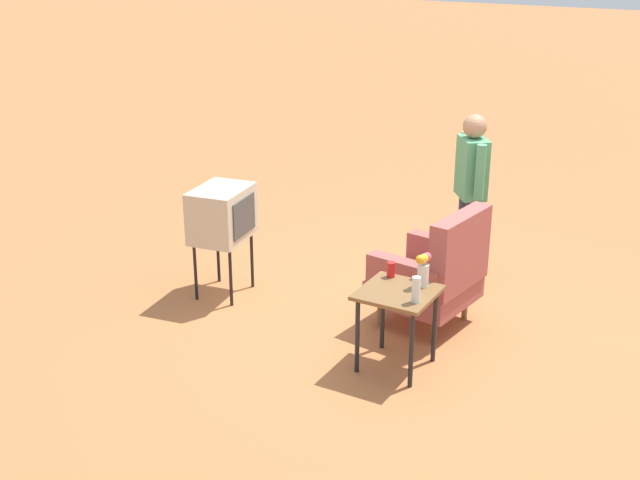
# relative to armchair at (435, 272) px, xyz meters

# --- Properties ---
(ground_plane) EXTENTS (60.00, 60.00, 0.00)m
(ground_plane) POSITION_rel_armchair_xyz_m (-0.05, -0.07, -0.50)
(ground_plane) COLOR #B76B3D
(armchair) EXTENTS (0.87, 0.88, 1.06)m
(armchair) POSITION_rel_armchair_xyz_m (0.00, 0.00, 0.00)
(armchair) COLOR brown
(armchair) RESTS_ON ground
(side_table) EXTENTS (0.56, 0.56, 0.65)m
(side_table) POSITION_rel_armchair_xyz_m (0.80, 0.01, 0.05)
(side_table) COLOR black
(side_table) RESTS_ON ground
(tv_on_stand) EXTENTS (0.66, 0.52, 1.03)m
(tv_on_stand) POSITION_rel_armchair_xyz_m (0.34, -1.95, 0.28)
(tv_on_stand) COLOR black
(tv_on_stand) RESTS_ON ground
(person_standing) EXTENTS (0.48, 0.39, 1.64)m
(person_standing) POSITION_rel_armchair_xyz_m (-1.04, -0.09, 0.44)
(person_standing) COLOR #2D3347
(person_standing) RESTS_ON ground
(soda_can_red) EXTENTS (0.07, 0.07, 0.12)m
(soda_can_red) POSITION_rel_armchair_xyz_m (0.58, -0.15, 0.21)
(soda_can_red) COLOR red
(soda_can_red) RESTS_ON side_table
(bottle_short_clear) EXTENTS (0.06, 0.06, 0.20)m
(bottle_short_clear) POSITION_rel_armchair_xyz_m (0.92, 0.21, 0.25)
(bottle_short_clear) COLOR silver
(bottle_short_clear) RESTS_ON side_table
(flower_vase) EXTENTS (0.15, 0.10, 0.27)m
(flower_vase) POSITION_rel_armchair_xyz_m (0.63, 0.14, 0.30)
(flower_vase) COLOR silver
(flower_vase) RESTS_ON side_table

